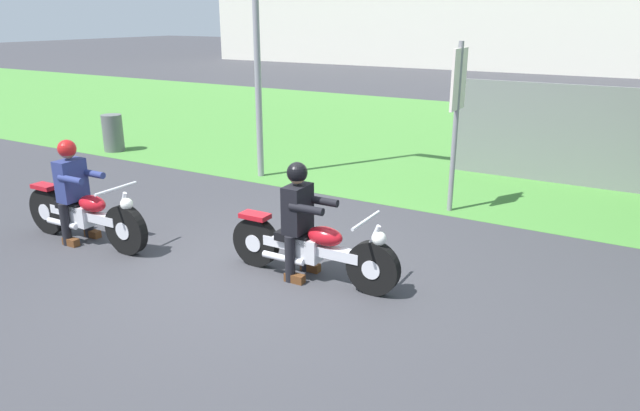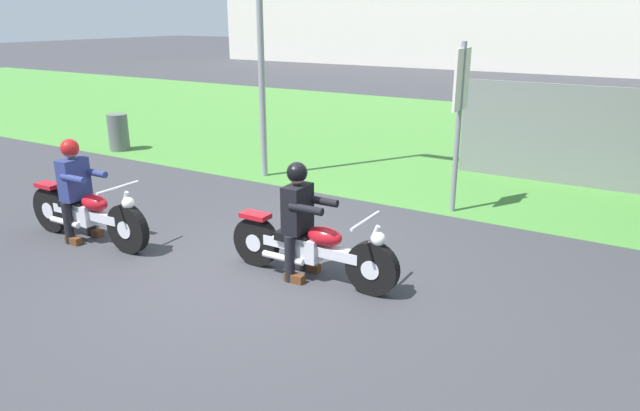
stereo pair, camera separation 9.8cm
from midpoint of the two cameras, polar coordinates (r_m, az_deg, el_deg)
name	(u,v)px [view 2 (the right image)]	position (r m, az deg, el deg)	size (l,w,h in m)	color
ground	(257,274)	(7.09, -5.77, -6.66)	(120.00, 120.00, 0.00)	#38383D
grass_verge	(483,140)	(15.15, 15.77, 6.21)	(60.00, 12.00, 0.01)	#478438
motorcycle_lead	(311,248)	(6.79, -0.42, -4.22)	(2.20, 0.66, 0.87)	black
rider_lead	(299,211)	(6.72, -1.65, -0.57)	(0.55, 0.48, 1.39)	black
motorcycle_follow	(87,214)	(8.48, -21.44, -0.78)	(2.20, 0.66, 0.89)	black
rider_follow	(75,182)	(8.49, -22.47, 2.13)	(0.55, 0.48, 1.41)	black
trash_can	(118,132)	(14.11, -18.89, 6.77)	(0.45, 0.45, 0.83)	#595E5B
sign_banner	(460,102)	(9.10, 13.82, 9.80)	(0.08, 0.60, 2.60)	gray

